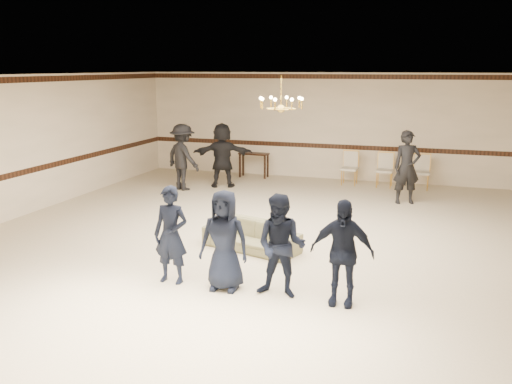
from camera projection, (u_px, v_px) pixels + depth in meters
room at (266, 164)px, 10.38m from camera, size 12.01×14.01×3.21m
chair_rail at (334, 146)px, 16.98m from camera, size 12.00×0.02×0.14m
crown_molding at (337, 77)px, 16.52m from camera, size 12.00×0.02×0.14m
chandelier at (281, 92)px, 11.03m from camera, size 0.94×0.94×0.89m
boy_a at (171, 235)px, 8.80m from camera, size 0.57×0.38×1.56m
boy_b at (224, 240)px, 8.52m from camera, size 0.79×0.54×1.56m
boy_c at (281, 246)px, 8.25m from camera, size 0.76×0.60×1.56m
boy_d at (342, 252)px, 7.97m from camera, size 0.92×0.40×1.56m
settee at (251, 235)px, 10.51m from camera, size 1.97×1.23×0.54m
adult_left at (183, 157)px, 15.50m from camera, size 1.36×1.12×1.84m
adult_mid at (222, 155)px, 15.87m from camera, size 1.79×1.04×1.84m
adult_right at (407, 167)px, 13.93m from camera, size 0.78×0.65×1.84m
banquet_chair_left at (350, 168)px, 16.25m from camera, size 0.50×0.50×0.96m
banquet_chair_mid at (385, 170)px, 15.94m from camera, size 0.48×0.48×0.96m
banquet_chair_right at (421, 172)px, 15.63m from camera, size 0.50×0.50×0.96m
console_table at (254, 165)px, 17.37m from camera, size 0.94×0.46×0.77m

